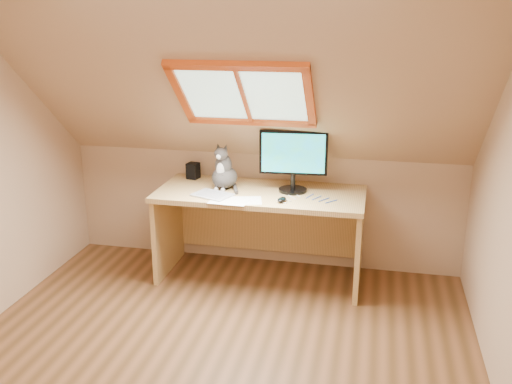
# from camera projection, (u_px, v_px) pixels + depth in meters

# --- Properties ---
(ground) EXTENTS (3.50, 3.50, 0.00)m
(ground) POSITION_uv_depth(u_px,v_px,m) (208.00, 370.00, 3.66)
(ground) COLOR brown
(ground) RESTS_ON ground
(room_shell) EXTENTS (3.52, 3.52, 2.41)m
(room_shell) POSITION_uv_depth(u_px,v_px,m) (196.00, 157.00, 3.14)
(room_shell) COLOR tan
(room_shell) RESTS_ON ground
(desk) EXTENTS (1.71, 0.75, 0.78)m
(desk) POSITION_uv_depth(u_px,v_px,m) (262.00, 215.00, 4.83)
(desk) COLOR tan
(desk) RESTS_ON ground
(monitor) EXTENTS (0.55, 0.23, 0.51)m
(monitor) POSITION_uv_depth(u_px,v_px,m) (293.00, 157.00, 4.61)
(monitor) COLOR black
(monitor) RESTS_ON desk
(cat) EXTENTS (0.25, 0.29, 0.39)m
(cat) POSITION_uv_depth(u_px,v_px,m) (224.00, 172.00, 4.75)
(cat) COLOR #46413E
(cat) RESTS_ON desk
(desk_speaker) EXTENTS (0.11, 0.11, 0.14)m
(desk_speaker) POSITION_uv_depth(u_px,v_px,m) (193.00, 171.00, 5.04)
(desk_speaker) COLOR black
(desk_speaker) RESTS_ON desk
(graphics_tablet) EXTENTS (0.36, 0.31, 0.01)m
(graphics_tablet) POSITION_uv_depth(u_px,v_px,m) (212.00, 195.00, 4.58)
(graphics_tablet) COLOR #B2B2B7
(graphics_tablet) RESTS_ON desk
(mouse) EXTENTS (0.09, 0.12, 0.03)m
(mouse) POSITION_uv_depth(u_px,v_px,m) (282.00, 200.00, 4.44)
(mouse) COLOR black
(mouse) RESTS_ON desk
(papers) EXTENTS (0.33, 0.27, 0.00)m
(papers) POSITION_uv_depth(u_px,v_px,m) (239.00, 200.00, 4.48)
(papers) COLOR white
(papers) RESTS_ON desk
(cables) EXTENTS (0.51, 0.26, 0.01)m
(cables) POSITION_uv_depth(u_px,v_px,m) (308.00, 199.00, 4.50)
(cables) COLOR silver
(cables) RESTS_ON desk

